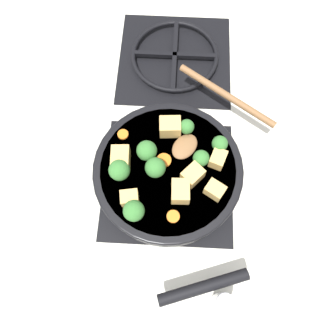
# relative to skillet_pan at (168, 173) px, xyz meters

# --- Properties ---
(ground_plane) EXTENTS (2.40, 2.40, 0.00)m
(ground_plane) POSITION_rel_skillet_pan_xyz_m (-0.00, 0.00, -0.06)
(ground_plane) COLOR silver
(front_burner_grate) EXTENTS (0.31, 0.31, 0.03)m
(front_burner_grate) POSITION_rel_skillet_pan_xyz_m (-0.00, 0.00, -0.05)
(front_burner_grate) COLOR black
(front_burner_grate) RESTS_ON ground_plane
(rear_burner_grate) EXTENTS (0.31, 0.31, 0.03)m
(rear_burner_grate) POSITION_rel_skillet_pan_xyz_m (-0.00, 0.36, -0.05)
(rear_burner_grate) COLOR black
(rear_burner_grate) RESTS_ON ground_plane
(skillet_pan) EXTENTS (0.34, 0.45, 0.06)m
(skillet_pan) POSITION_rel_skillet_pan_xyz_m (0.00, 0.00, 0.00)
(skillet_pan) COLOR black
(skillet_pan) RESTS_ON front_burner_grate
(wooden_spoon) EXTENTS (0.25, 0.26, 0.02)m
(wooden_spoon) POSITION_rel_skillet_pan_xyz_m (0.09, 0.13, 0.03)
(wooden_spoon) COLOR brown
(wooden_spoon) RESTS_ON skillet_pan
(tofu_cube_center_large) EXTENTS (0.05, 0.05, 0.03)m
(tofu_cube_center_large) POSITION_rel_skillet_pan_xyz_m (0.10, -0.05, 0.04)
(tofu_cube_center_large) COLOR tan
(tofu_cube_center_large) RESTS_ON skillet_pan
(tofu_cube_near_handle) EXTENTS (0.04, 0.05, 0.04)m
(tofu_cube_near_handle) POSITION_rel_skillet_pan_xyz_m (0.03, -0.06, 0.05)
(tofu_cube_near_handle) COLOR tan
(tofu_cube_near_handle) RESTS_ON skillet_pan
(tofu_cube_east_chunk) EXTENTS (0.05, 0.04, 0.04)m
(tofu_cube_east_chunk) POSITION_rel_skillet_pan_xyz_m (0.00, 0.09, 0.05)
(tofu_cube_east_chunk) COLOR tan
(tofu_cube_east_chunk) RESTS_ON skillet_pan
(tofu_cube_west_chunk) EXTENTS (0.04, 0.05, 0.03)m
(tofu_cube_west_chunk) POSITION_rel_skillet_pan_xyz_m (0.11, 0.02, 0.04)
(tofu_cube_west_chunk) COLOR tan
(tofu_cube_west_chunk) RESTS_ON skillet_pan
(tofu_cube_back_piece) EXTENTS (0.04, 0.03, 0.03)m
(tofu_cube_back_piece) POSITION_rel_skillet_pan_xyz_m (-0.08, -0.07, 0.04)
(tofu_cube_back_piece) COLOR tan
(tofu_cube_back_piece) RESTS_ON skillet_pan
(tofu_cube_front_piece) EXTENTS (0.05, 0.05, 0.03)m
(tofu_cube_front_piece) POSITION_rel_skillet_pan_xyz_m (0.05, -0.02, 0.04)
(tofu_cube_front_piece) COLOR tan
(tofu_cube_front_piece) RESTS_ON skillet_pan
(tofu_cube_mid_small) EXTENTS (0.04, 0.05, 0.04)m
(tofu_cube_mid_small) POSITION_rel_skillet_pan_xyz_m (-0.10, 0.01, 0.05)
(tofu_cube_mid_small) COLOR tan
(tofu_cube_mid_small) RESTS_ON skillet_pan
(broccoli_floret_near_spoon) EXTENTS (0.03, 0.03, 0.04)m
(broccoli_floret_near_spoon) POSITION_rel_skillet_pan_xyz_m (0.04, 0.09, 0.05)
(broccoli_floret_near_spoon) COLOR #709956
(broccoli_floret_near_spoon) RESTS_ON skillet_pan
(broccoli_floret_center_top) EXTENTS (0.05, 0.05, 0.05)m
(broccoli_floret_center_top) POSITION_rel_skillet_pan_xyz_m (-0.10, -0.02, 0.06)
(broccoli_floret_center_top) COLOR #709956
(broccoli_floret_center_top) RESTS_ON skillet_pan
(broccoli_floret_east_rim) EXTENTS (0.04, 0.04, 0.05)m
(broccoli_floret_east_rim) POSITION_rel_skillet_pan_xyz_m (-0.05, 0.03, 0.06)
(broccoli_floret_east_rim) COLOR #709956
(broccoli_floret_east_rim) RESTS_ON skillet_pan
(broccoli_floret_west_rim) EXTENTS (0.03, 0.03, 0.04)m
(broccoli_floret_west_rim) POSITION_rel_skillet_pan_xyz_m (0.11, 0.05, 0.05)
(broccoli_floret_west_rim) COLOR #709956
(broccoli_floret_west_rim) RESTS_ON skillet_pan
(broccoli_floret_north_edge) EXTENTS (0.04, 0.04, 0.05)m
(broccoli_floret_north_edge) POSITION_rel_skillet_pan_xyz_m (-0.03, -0.01, 0.06)
(broccoli_floret_north_edge) COLOR #709956
(broccoli_floret_north_edge) RESTS_ON skillet_pan
(broccoli_floret_south_cluster) EXTENTS (0.04, 0.04, 0.04)m
(broccoli_floret_south_cluster) POSITION_rel_skillet_pan_xyz_m (0.07, 0.02, 0.05)
(broccoli_floret_south_cluster) COLOR #709956
(broccoli_floret_south_cluster) RESTS_ON skillet_pan
(broccoli_floret_mid_floret) EXTENTS (0.04, 0.04, 0.05)m
(broccoli_floret_mid_floret) POSITION_rel_skillet_pan_xyz_m (-0.06, -0.10, 0.05)
(broccoli_floret_mid_floret) COLOR #709956
(broccoli_floret_mid_floret) RESTS_ON skillet_pan
(carrot_slice_orange_thin) EXTENTS (0.03, 0.03, 0.01)m
(carrot_slice_orange_thin) POSITION_rel_skillet_pan_xyz_m (-0.01, 0.02, 0.03)
(carrot_slice_orange_thin) COLOR orange
(carrot_slice_orange_thin) RESTS_ON skillet_pan
(carrot_slice_near_center) EXTENTS (0.02, 0.02, 0.01)m
(carrot_slice_near_center) POSITION_rel_skillet_pan_xyz_m (-0.11, 0.08, 0.03)
(carrot_slice_near_center) COLOR orange
(carrot_slice_near_center) RESTS_ON skillet_pan
(carrot_slice_edge_slice) EXTENTS (0.03, 0.03, 0.01)m
(carrot_slice_edge_slice) POSITION_rel_skillet_pan_xyz_m (0.02, -0.10, 0.03)
(carrot_slice_edge_slice) COLOR orange
(carrot_slice_edge_slice) RESTS_ON skillet_pan
(salt_shaker) EXTENTS (0.04, 0.04, 0.09)m
(salt_shaker) POSITION_rel_skillet_pan_xyz_m (0.12, -0.26, -0.02)
(salt_shaker) COLOR white
(salt_shaker) RESTS_ON ground_plane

